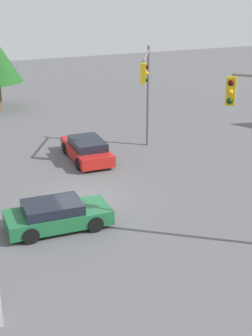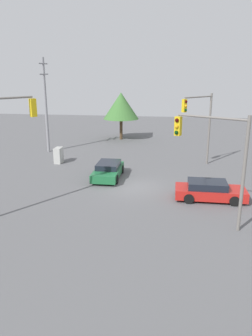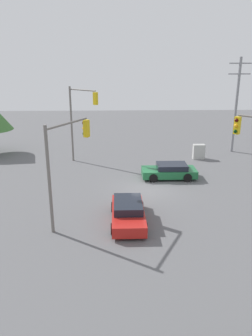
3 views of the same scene
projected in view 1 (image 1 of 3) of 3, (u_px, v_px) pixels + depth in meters
The scene contains 4 objects.
ground_plane at pixel (85, 199), 24.51m from camera, with size 80.00×80.00×0.00m, color #5B5B5E.
sedan_red at pixel (87, 149), 29.31m from camera, with size 2.02×4.52×1.26m.
sedan_green at pixel (57, 215), 21.60m from camera, with size 4.37×2.03×1.21m.
traffic_signal_aux at pixel (147, 84), 28.94m from camera, with size 2.07×3.65×6.07m.
Camera 1 is at (-6.31, -21.43, 10.35)m, focal length 55.00 mm.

